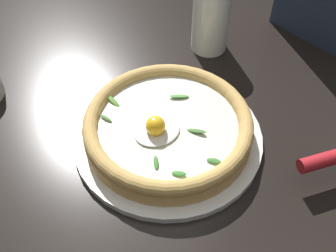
# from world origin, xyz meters

# --- Properties ---
(ground_plane) EXTENTS (2.40, 2.40, 0.03)m
(ground_plane) POSITION_xyz_m (0.00, 0.00, -0.01)
(ground_plane) COLOR black
(ground_plane) RESTS_ON ground
(pizza_plate) EXTENTS (0.31, 0.31, 0.01)m
(pizza_plate) POSITION_xyz_m (0.05, 0.01, 0.01)
(pizza_plate) COLOR white
(pizza_plate) RESTS_ON ground
(pizza) EXTENTS (0.27, 0.27, 0.06)m
(pizza) POSITION_xyz_m (0.05, 0.01, 0.03)
(pizza) COLOR tan
(pizza) RESTS_ON pizza_plate
(drinking_glass) EXTENTS (0.07, 0.07, 0.13)m
(drinking_glass) POSITION_xyz_m (0.25, 0.17, 0.06)
(drinking_glass) COLOR silver
(drinking_glass) RESTS_ON ground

